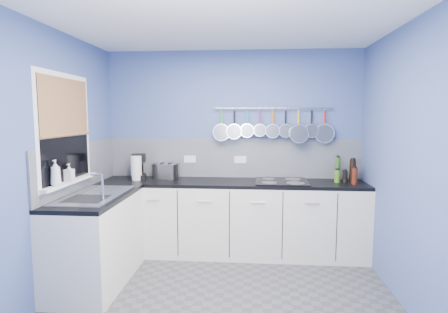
# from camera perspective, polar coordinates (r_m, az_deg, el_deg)

# --- Properties ---
(floor) EXTENTS (3.20, 3.00, 0.02)m
(floor) POSITION_cam_1_polar(r_m,az_deg,el_deg) (3.57, -0.20, -21.99)
(floor) COLOR #47474C
(floor) RESTS_ON ground
(ceiling) EXTENTS (3.20, 3.00, 0.02)m
(ceiling) POSITION_cam_1_polar(r_m,az_deg,el_deg) (3.24, -0.22, 21.10)
(ceiling) COLOR white
(ceiling) RESTS_ON ground
(wall_back) EXTENTS (3.20, 0.02, 2.50)m
(wall_back) POSITION_cam_1_polar(r_m,az_deg,el_deg) (4.67, 1.37, 1.03)
(wall_back) COLOR #455993
(wall_back) RESTS_ON ground
(wall_front) EXTENTS (3.20, 0.02, 2.50)m
(wall_front) POSITION_cam_1_polar(r_m,az_deg,el_deg) (1.70, -4.60, -8.55)
(wall_front) COLOR #455993
(wall_front) RESTS_ON ground
(wall_left) EXTENTS (0.02, 3.00, 2.50)m
(wall_left) POSITION_cam_1_polar(r_m,az_deg,el_deg) (3.67, -26.10, -1.08)
(wall_left) COLOR #455993
(wall_left) RESTS_ON ground
(wall_right) EXTENTS (0.02, 3.00, 2.50)m
(wall_right) POSITION_cam_1_polar(r_m,az_deg,el_deg) (3.43, 27.68, -1.65)
(wall_right) COLOR #455993
(wall_right) RESTS_ON ground
(backsplash_back) EXTENTS (3.20, 0.02, 0.50)m
(backsplash_back) POSITION_cam_1_polar(r_m,az_deg,el_deg) (4.65, 1.36, -0.22)
(backsplash_back) COLOR #92969F
(backsplash_back) RESTS_ON wall_back
(backsplash_left) EXTENTS (0.02, 1.80, 0.50)m
(backsplash_left) POSITION_cam_1_polar(r_m,az_deg,el_deg) (4.20, -21.60, -1.39)
(backsplash_left) COLOR #92969F
(backsplash_left) RESTS_ON wall_left
(cabinet_run_back) EXTENTS (3.20, 0.60, 0.86)m
(cabinet_run_back) POSITION_cam_1_polar(r_m,az_deg,el_deg) (4.51, 1.11, -9.76)
(cabinet_run_back) COLOR silver
(cabinet_run_back) RESTS_ON ground
(worktop_back) EXTENTS (3.20, 0.60, 0.04)m
(worktop_back) POSITION_cam_1_polar(r_m,az_deg,el_deg) (4.41, 1.13, -4.14)
(worktop_back) COLOR black
(worktop_back) RESTS_ON cabinet_run_back
(cabinet_run_left) EXTENTS (0.60, 1.20, 0.86)m
(cabinet_run_left) POSITION_cam_1_polar(r_m,az_deg,el_deg) (3.97, -19.30, -12.41)
(cabinet_run_left) COLOR silver
(cabinet_run_left) RESTS_ON ground
(worktop_left) EXTENTS (0.60, 1.20, 0.04)m
(worktop_left) POSITION_cam_1_polar(r_m,az_deg,el_deg) (3.85, -19.55, -6.05)
(worktop_left) COLOR black
(worktop_left) RESTS_ON cabinet_run_left
(window_frame) EXTENTS (0.01, 1.00, 1.10)m
(window_frame) POSITION_cam_1_polar(r_m,az_deg,el_deg) (3.89, -23.62, 3.86)
(window_frame) COLOR white
(window_frame) RESTS_ON wall_left
(window_glass) EXTENTS (0.01, 0.90, 1.00)m
(window_glass) POSITION_cam_1_polar(r_m,az_deg,el_deg) (3.89, -23.56, 3.86)
(window_glass) COLOR black
(window_glass) RESTS_ON wall_left
(bamboo_blind) EXTENTS (0.01, 0.90, 0.55)m
(bamboo_blind) POSITION_cam_1_polar(r_m,az_deg,el_deg) (3.89, -23.60, 7.18)
(bamboo_blind) COLOR #9A6440
(bamboo_blind) RESTS_ON wall_left
(window_sill) EXTENTS (0.10, 0.98, 0.03)m
(window_sill) POSITION_cam_1_polar(r_m,az_deg,el_deg) (3.93, -22.97, -3.65)
(window_sill) COLOR white
(window_sill) RESTS_ON wall_left
(sink_unit) EXTENTS (0.50, 0.95, 0.01)m
(sink_unit) POSITION_cam_1_polar(r_m,az_deg,el_deg) (3.85, -19.56, -5.70)
(sink_unit) COLOR silver
(sink_unit) RESTS_ON worktop_left
(mixer_tap) EXTENTS (0.12, 0.08, 0.26)m
(mixer_tap) POSITION_cam_1_polar(r_m,az_deg,el_deg) (3.60, -18.48, -4.44)
(mixer_tap) COLOR silver
(mixer_tap) RESTS_ON worktop_left
(socket_left) EXTENTS (0.15, 0.01, 0.09)m
(socket_left) POSITION_cam_1_polar(r_m,az_deg,el_deg) (4.71, -5.35, -0.41)
(socket_left) COLOR white
(socket_left) RESTS_ON backsplash_back
(socket_right) EXTENTS (0.15, 0.01, 0.09)m
(socket_right) POSITION_cam_1_polar(r_m,az_deg,el_deg) (4.64, 2.58, -0.49)
(socket_right) COLOR white
(socket_right) RESTS_ON backsplash_back
(pot_rail) EXTENTS (1.45, 0.02, 0.02)m
(pot_rail) POSITION_cam_1_polar(r_m,az_deg,el_deg) (4.58, 7.65, 7.52)
(pot_rail) COLOR silver
(pot_rail) RESTS_ON wall_back
(soap_bottle_a) EXTENTS (0.10, 0.10, 0.24)m
(soap_bottle_a) POSITION_cam_1_polar(r_m,az_deg,el_deg) (3.65, -24.89, -2.34)
(soap_bottle_a) COLOR white
(soap_bottle_a) RESTS_ON window_sill
(soap_bottle_b) EXTENTS (0.08, 0.08, 0.17)m
(soap_bottle_b) POSITION_cam_1_polar(r_m,az_deg,el_deg) (3.87, -23.09, -2.30)
(soap_bottle_b) COLOR white
(soap_bottle_b) RESTS_ON window_sill
(paper_towel) EXTENTS (0.17, 0.17, 0.30)m
(paper_towel) POSITION_cam_1_polar(r_m,az_deg,el_deg) (4.60, -13.58, -1.74)
(paper_towel) COLOR white
(paper_towel) RESTS_ON worktop_back
(coffee_maker) EXTENTS (0.21, 0.23, 0.31)m
(coffee_maker) POSITION_cam_1_polar(r_m,az_deg,el_deg) (4.65, -13.27, -1.57)
(coffee_maker) COLOR black
(coffee_maker) RESTS_ON worktop_back
(toaster) EXTENTS (0.33, 0.25, 0.19)m
(toaster) POSITION_cam_1_polar(r_m,az_deg,el_deg) (4.64, -9.06, -2.26)
(toaster) COLOR silver
(toaster) RESTS_ON worktop_back
(canister) EXTENTS (0.12, 0.12, 0.14)m
(canister) POSITION_cam_1_polar(r_m,az_deg,el_deg) (4.61, -8.28, -2.63)
(canister) COLOR silver
(canister) RESTS_ON worktop_back
(hob) EXTENTS (0.62, 0.54, 0.01)m
(hob) POSITION_cam_1_polar(r_m,az_deg,el_deg) (4.41, 9.00, -3.87)
(hob) COLOR black
(hob) RESTS_ON worktop_back
(pan_0) EXTENTS (0.22, 0.09, 0.41)m
(pan_0) POSITION_cam_1_polar(r_m,az_deg,el_deg) (4.59, -0.36, 5.02)
(pan_0) COLOR silver
(pan_0) RESTS_ON pot_rail
(pan_1) EXTENTS (0.20, 0.10, 0.39)m
(pan_1) POSITION_cam_1_polar(r_m,az_deg,el_deg) (4.57, 1.63, 5.15)
(pan_1) COLOR silver
(pan_1) RESTS_ON pot_rail
(pan_2) EXTENTS (0.18, 0.06, 0.37)m
(pan_2) POSITION_cam_1_polar(r_m,az_deg,el_deg) (4.57, 3.63, 5.27)
(pan_2) COLOR silver
(pan_2) RESTS_ON pot_rail
(pan_3) EXTENTS (0.16, 0.12, 0.35)m
(pan_3) POSITION_cam_1_polar(r_m,az_deg,el_deg) (4.57, 5.63, 5.36)
(pan_3) COLOR silver
(pan_3) RESTS_ON pot_rail
(pan_4) EXTENTS (0.18, 0.08, 0.37)m
(pan_4) POSITION_cam_1_polar(r_m,az_deg,el_deg) (4.57, 7.63, 5.19)
(pan_4) COLOR silver
(pan_4) RESTS_ON pot_rail
(pan_5) EXTENTS (0.17, 0.08, 0.36)m
(pan_5) POSITION_cam_1_polar(r_m,az_deg,el_deg) (4.58, 9.62, 5.21)
(pan_5) COLOR silver
(pan_5) RESTS_ON pot_rail
(pan_6) EXTENTS (0.24, 0.13, 0.43)m
(pan_6) POSITION_cam_1_polar(r_m,az_deg,el_deg) (4.60, 11.59, 4.78)
(pan_6) COLOR silver
(pan_6) RESTS_ON pot_rail
(pan_7) EXTENTS (0.17, 0.07, 0.36)m
(pan_7) POSITION_cam_1_polar(r_m,az_deg,el_deg) (4.62, 13.56, 5.13)
(pan_7) COLOR silver
(pan_7) RESTS_ON pot_rail
(pan_8) EXTENTS (0.24, 0.06, 0.43)m
(pan_8) POSITION_cam_1_polar(r_m,az_deg,el_deg) (4.65, 15.48, 4.69)
(pan_8) COLOR silver
(pan_8) RESTS_ON pot_rail
(condiment_0) EXTENTS (0.05, 0.05, 0.16)m
(condiment_0) POSITION_cam_1_polar(r_m,az_deg,el_deg) (4.67, 19.41, -2.65)
(condiment_0) COLOR #8C5914
(condiment_0) RESTS_ON worktop_back
(condiment_1) EXTENTS (0.07, 0.07, 0.11)m
(condiment_1) POSITION_cam_1_polar(r_m,az_deg,el_deg) (4.66, 18.33, -2.97)
(condiment_1) COLOR olive
(condiment_1) RESTS_ON worktop_back
(condiment_2) EXTENTS (0.06, 0.06, 0.29)m
(condiment_2) POSITION_cam_1_polar(r_m,az_deg,el_deg) (4.59, 17.36, -1.92)
(condiment_2) COLOR #265919
(condiment_2) RESTS_ON worktop_back
(condiment_3) EXTENTS (0.07, 0.07, 0.27)m
(condiment_3) POSITION_cam_1_polar(r_m,az_deg,el_deg) (4.55, 19.48, -2.17)
(condiment_3) COLOR black
(condiment_3) RESTS_ON worktop_back
(condiment_4) EXTENTS (0.06, 0.06, 0.14)m
(condiment_4) POSITION_cam_1_polar(r_m,az_deg,el_deg) (4.52, 18.43, -3.05)
(condiment_4) COLOR black
(condiment_4) RESTS_ON worktop_back
(condiment_5) EXTENTS (0.07, 0.07, 0.15)m
(condiment_5) POSITION_cam_1_polar(r_m,az_deg,el_deg) (4.52, 17.31, -2.97)
(condiment_5) COLOR #3F721E
(condiment_5) RESTS_ON worktop_back
(condiment_6) EXTENTS (0.06, 0.06, 0.19)m
(condiment_6) POSITION_cam_1_polar(r_m,az_deg,el_deg) (4.46, 19.77, -2.90)
(condiment_6) COLOR #4C190C
(condiment_6) RESTS_ON worktop_back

